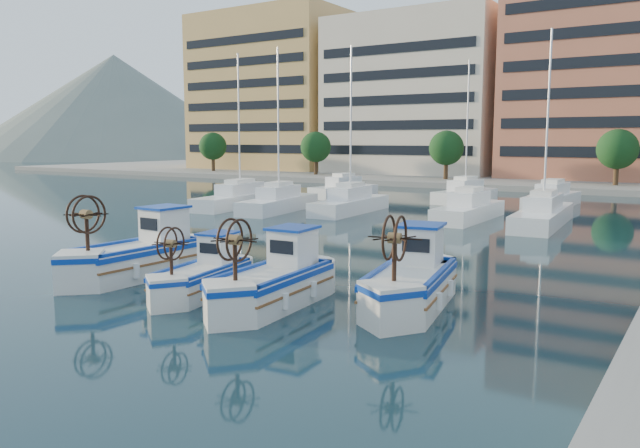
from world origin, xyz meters
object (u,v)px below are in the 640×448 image
at_px(fishing_boat_c, 275,280).
at_px(fishing_boat_d, 412,279).
at_px(fishing_boat_b, 204,274).
at_px(fishing_boat_a, 140,253).

distance_m(fishing_boat_c, fishing_boat_d, 4.23).
bearing_deg(fishing_boat_c, fishing_boat_d, 27.05).
bearing_deg(fishing_boat_b, fishing_boat_d, 10.57).
xyz_separation_m(fishing_boat_b, fishing_boat_c, (2.83, 0.16, 0.13)).
bearing_deg(fishing_boat_c, fishing_boat_b, 178.96).
bearing_deg(fishing_boat_a, fishing_boat_b, -9.01).
height_order(fishing_boat_c, fishing_boat_d, fishing_boat_d).
relative_size(fishing_boat_b, fishing_boat_d, 0.81).
relative_size(fishing_boat_c, fishing_boat_d, 0.95).
bearing_deg(fishing_boat_c, fishing_boat_a, 170.81).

